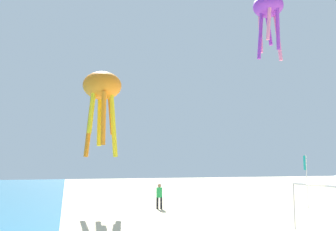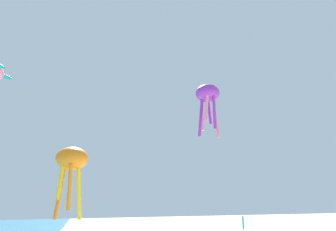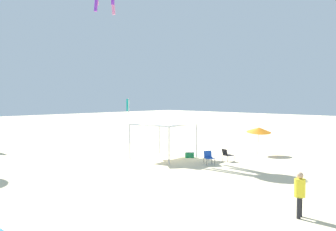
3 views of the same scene
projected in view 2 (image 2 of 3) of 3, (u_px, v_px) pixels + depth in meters
kite_octopus_purple at (208, 96)px, 26.97m from camera, size 2.19×2.19×4.87m
kite_octopus_orange at (72, 162)px, 26.05m from camera, size 2.78×2.78×6.17m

